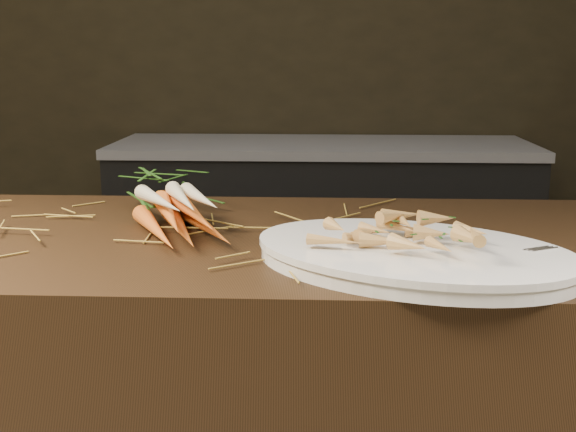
# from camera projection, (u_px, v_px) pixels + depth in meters

# --- Properties ---
(back_counter) EXTENTS (1.82, 0.62, 0.84)m
(back_counter) POSITION_uv_depth(u_px,v_px,m) (321.00, 235.00, 3.25)
(back_counter) COLOR black
(back_counter) RESTS_ON ground
(straw_bedding) EXTENTS (1.40, 0.60, 0.02)m
(straw_bedding) POSITION_uv_depth(u_px,v_px,m) (158.00, 229.00, 1.32)
(straw_bedding) COLOR olive
(straw_bedding) RESTS_ON main_counter
(root_veg_bunch) EXTENTS (0.33, 0.52, 0.09)m
(root_veg_bunch) POSITION_uv_depth(u_px,v_px,m) (168.00, 198.00, 1.42)
(root_veg_bunch) COLOR #D85218
(root_veg_bunch) RESTS_ON main_counter
(serving_platter) EXTENTS (0.60, 0.51, 0.03)m
(serving_platter) POSITION_uv_depth(u_px,v_px,m) (412.00, 258.00, 1.12)
(serving_platter) COLOR white
(serving_platter) RESTS_ON main_counter
(roasted_veg_heap) EXTENTS (0.30, 0.26, 0.06)m
(roasted_veg_heap) POSITION_uv_depth(u_px,v_px,m) (413.00, 232.00, 1.11)
(roasted_veg_heap) COLOR #BB7D40
(roasted_veg_heap) RESTS_ON serving_platter
(serving_fork) EXTENTS (0.18, 0.10, 0.00)m
(serving_fork) POSITION_uv_depth(u_px,v_px,m) (529.00, 268.00, 1.02)
(serving_fork) COLOR silver
(serving_fork) RESTS_ON serving_platter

